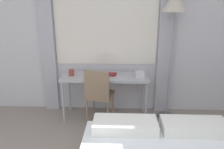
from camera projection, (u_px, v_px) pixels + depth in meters
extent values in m
cube|color=silver|center=(115.00, 35.00, 3.65)|extent=(5.75, 0.05, 2.70)
cube|color=white|center=(106.00, 19.00, 3.55)|extent=(1.70, 0.01, 1.50)
cube|color=#B2B2BC|center=(47.00, 38.00, 3.64)|extent=(0.24, 0.06, 2.60)
cube|color=#B2B2BC|center=(166.00, 38.00, 3.57)|extent=(0.24, 0.06, 2.60)
cube|color=#B2B2B7|center=(105.00, 77.00, 3.54)|extent=(1.40, 0.50, 0.04)
cylinder|color=#B2B2B7|center=(63.00, 102.00, 3.47)|extent=(0.04, 0.04, 0.69)
cylinder|color=#B2B2B7|center=(146.00, 104.00, 3.42)|extent=(0.04, 0.04, 0.69)
cylinder|color=#B2B2B7|center=(69.00, 92.00, 3.87)|extent=(0.04, 0.04, 0.69)
cylinder|color=#B2B2B7|center=(143.00, 93.00, 3.82)|extent=(0.04, 0.04, 0.69)
cube|color=#8C7259|center=(100.00, 95.00, 3.48)|extent=(0.47, 0.47, 0.05)
cube|color=#8C7259|center=(97.00, 85.00, 3.24)|extent=(0.38, 0.11, 0.43)
cylinder|color=#8C7259|center=(87.00, 112.00, 3.44)|extent=(0.03, 0.03, 0.43)
cylinder|color=#8C7259|center=(108.00, 114.00, 3.36)|extent=(0.03, 0.03, 0.43)
cylinder|color=#8C7259|center=(94.00, 103.00, 3.75)|extent=(0.03, 0.03, 0.43)
cylinder|color=#8C7259|center=(113.00, 105.00, 3.68)|extent=(0.03, 0.03, 0.43)
cube|color=silver|center=(125.00, 125.00, 2.39)|extent=(0.70, 0.32, 0.12)
cube|color=silver|center=(194.00, 127.00, 2.36)|extent=(0.70, 0.32, 0.12)
cylinder|color=#4C4C51|center=(166.00, 116.00, 3.73)|extent=(0.27, 0.27, 0.03)
cylinder|color=gray|center=(170.00, 67.00, 3.46)|extent=(0.02, 0.02, 1.70)
cone|color=beige|center=(175.00, 2.00, 3.16)|extent=(0.39, 0.39, 0.28)
cube|color=silver|center=(140.00, 75.00, 3.47)|extent=(0.14, 0.16, 0.07)
cube|color=silver|center=(140.00, 72.00, 3.45)|extent=(0.16, 0.05, 0.02)
cube|color=maroon|center=(108.00, 74.00, 3.57)|extent=(0.29, 0.19, 0.02)
cube|color=white|center=(108.00, 74.00, 3.57)|extent=(0.27, 0.17, 0.01)
cylinder|color=#993F33|center=(71.00, 73.00, 3.52)|extent=(0.09, 0.09, 0.10)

